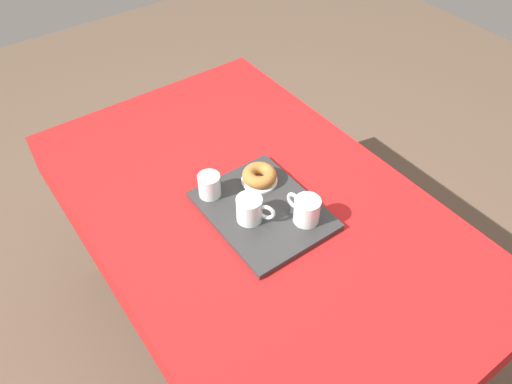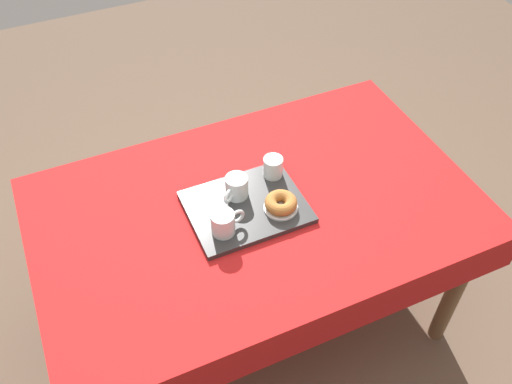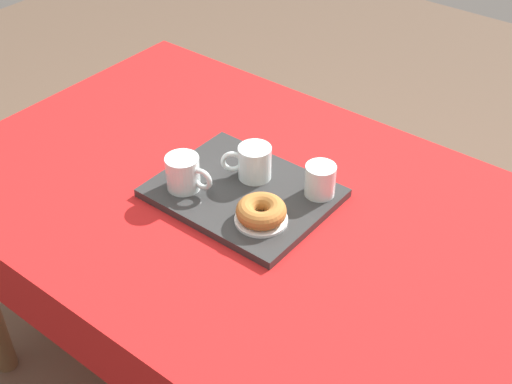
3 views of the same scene
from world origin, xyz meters
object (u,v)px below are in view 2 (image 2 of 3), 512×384
serving_tray (246,206)px  donut_plate_left (281,208)px  dining_table (257,223)px  sugar_donut_left (281,203)px  water_glass_near (273,168)px  tea_mug_left (224,223)px  tea_mug_right (236,188)px

serving_tray → donut_plate_left: bearing=147.8°
donut_plate_left → dining_table: bearing=-44.7°
sugar_donut_left → water_glass_near: bearing=-105.9°
tea_mug_left → donut_plate_left: tea_mug_left is taller
tea_mug_right → sugar_donut_left: (-0.11, 0.12, -0.01)m
water_glass_near → donut_plate_left: 0.17m
tea_mug_left → donut_plate_left: bearing=-175.9°
sugar_donut_left → tea_mug_right: bearing=-45.9°
tea_mug_right → sugar_donut_left: bearing=134.1°
tea_mug_left → tea_mug_right: size_ratio=1.12×
dining_table → serving_tray: 0.11m
tea_mug_right → water_glass_near: size_ratio=1.40×
tea_mug_right → water_glass_near: tea_mug_right is taller
serving_tray → tea_mug_right: size_ratio=3.72×
tea_mug_left → serving_tray: bearing=-144.6°
dining_table → sugar_donut_left: sugar_donut_left is taller
dining_table → tea_mug_left: (0.15, 0.08, 0.15)m
tea_mug_right → water_glass_near: (-0.16, -0.04, -0.00)m
serving_tray → water_glass_near: 0.18m
dining_table → tea_mug_left: 0.23m
serving_tray → donut_plate_left: 0.12m
serving_tray → sugar_donut_left: bearing=147.8°
water_glass_near → donut_plate_left: size_ratio=0.65×
serving_tray → donut_plate_left: donut_plate_left is taller
donut_plate_left → sugar_donut_left: (0.00, 0.00, 0.02)m
dining_table → serving_tray: size_ratio=3.86×
tea_mug_right → donut_plate_left: tea_mug_right is taller
serving_tray → water_glass_near: (-0.15, -0.09, 0.04)m
donut_plate_left → sugar_donut_left: bearing=0.0°
donut_plate_left → sugar_donut_left: size_ratio=1.06×
tea_mug_left → tea_mug_right: bearing=-126.9°
dining_table → water_glass_near: water_glass_near is taller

